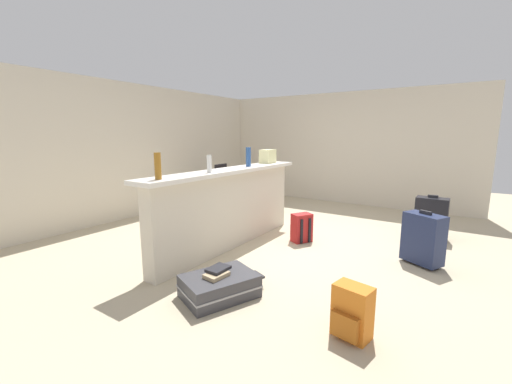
{
  "coord_description": "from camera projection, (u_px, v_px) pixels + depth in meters",
  "views": [
    {
      "loc": [
        -4.2,
        -2.26,
        1.55
      ],
      "look_at": [
        0.05,
        0.53,
        0.65
      ],
      "focal_mm": 22.4,
      "sensor_mm": 36.0,
      "label": 1
    }
  ],
  "objects": [
    {
      "name": "bottle_blue",
      "position": [
        248.0,
        157.0,
        4.66
      ],
      "size": [
        0.07,
        0.07,
        0.28
      ],
      "primitive_type": "cylinder",
      "color": "#284C89",
      "rests_on": "bar_countertop"
    },
    {
      "name": "bottle_white",
      "position": [
        209.0,
        164.0,
        3.91
      ],
      "size": [
        0.06,
        0.06,
        0.21
      ],
      "primitive_type": "cylinder",
      "color": "silver",
      "rests_on": "bar_countertop"
    },
    {
      "name": "backpack_red",
      "position": [
        301.0,
        228.0,
        4.7
      ],
      "size": [
        0.33,
        0.32,
        0.42
      ],
      "color": "red",
      "rests_on": "ground_plane"
    },
    {
      "name": "ground_plane",
      "position": [
        283.0,
        238.0,
        4.95
      ],
      "size": [
        13.0,
        13.0,
        0.05
      ],
      "primitive_type": "cube",
      "color": "#BCAD8E"
    },
    {
      "name": "wall_back",
      "position": [
        150.0,
        150.0,
        6.38
      ],
      "size": [
        6.6,
        0.1,
        2.5
      ],
      "primitive_type": "cube",
      "color": "beige",
      "rests_on": "ground_plane"
    },
    {
      "name": "partition_half_wall",
      "position": [
        230.0,
        210.0,
        4.44
      ],
      "size": [
        2.8,
        0.2,
        1.05
      ],
      "primitive_type": "cube",
      "color": "beige",
      "rests_on": "ground_plane"
    },
    {
      "name": "suitcase_upright_black",
      "position": [
        431.0,
        217.0,
        4.82
      ],
      "size": [
        0.25,
        0.44,
        0.67
      ],
      "color": "black",
      "rests_on": "ground_plane"
    },
    {
      "name": "suitcase_upright_navy",
      "position": [
        423.0,
        238.0,
        3.83
      ],
      "size": [
        0.42,
        0.5,
        0.67
      ],
      "color": "#1E284C",
      "rests_on": "ground_plane"
    },
    {
      "name": "bottle_clear",
      "position": [
        273.0,
        156.0,
        5.43
      ],
      "size": [
        0.06,
        0.06,
        0.21
      ],
      "primitive_type": "cylinder",
      "color": "silver",
      "rests_on": "bar_countertop"
    },
    {
      "name": "wall_right",
      "position": [
        335.0,
        148.0,
        7.4
      ],
      "size": [
        0.1,
        6.0,
        2.5
      ],
      "primitive_type": "cube",
      "color": "beige",
      "rests_on": "ground_plane"
    },
    {
      "name": "suitcase_flat_charcoal",
      "position": [
        220.0,
        286.0,
        3.1
      ],
      "size": [
        0.89,
        0.72,
        0.22
      ],
      "color": "#38383D",
      "rests_on": "ground_plane"
    },
    {
      "name": "dining_table",
      "position": [
        234.0,
        179.0,
        6.69
      ],
      "size": [
        1.1,
        0.8,
        0.74
      ],
      "color": "brown",
      "rests_on": "ground_plane"
    },
    {
      "name": "dining_chair_far_side",
      "position": [
        217.0,
        182.0,
        7.1
      ],
      "size": [
        0.42,
        0.42,
        0.93
      ],
      "color": "black",
      "rests_on": "ground_plane"
    },
    {
      "name": "bar_countertop",
      "position": [
        229.0,
        171.0,
        4.35
      ],
      "size": [
        2.96,
        0.4,
        0.05
      ],
      "primitive_type": "cube",
      "color": "white",
      "rests_on": "partition_half_wall"
    },
    {
      "name": "grocery_bag",
      "position": [
        268.0,
        156.0,
        5.24
      ],
      "size": [
        0.26,
        0.18,
        0.22
      ],
      "primitive_type": "cube",
      "color": "beige",
      "rests_on": "bar_countertop"
    },
    {
      "name": "dining_chair_near_partition",
      "position": [
        255.0,
        188.0,
        6.39
      ],
      "size": [
        0.42,
        0.42,
        0.93
      ],
      "color": "black",
      "rests_on": "ground_plane"
    },
    {
      "name": "book_stack",
      "position": [
        217.0,
        272.0,
        3.06
      ],
      "size": [
        0.29,
        0.2,
        0.07
      ],
      "color": "tan",
      "rests_on": "suitcase_flat_charcoal"
    },
    {
      "name": "bottle_amber",
      "position": [
        158.0,
        166.0,
        3.28
      ],
      "size": [
        0.07,
        0.07,
        0.28
      ],
      "primitive_type": "cylinder",
      "color": "#9E661E",
      "rests_on": "bar_countertop"
    },
    {
      "name": "backpack_orange",
      "position": [
        352.0,
        313.0,
        2.46
      ],
      "size": [
        0.29,
        0.31,
        0.42
      ],
      "color": "orange",
      "rests_on": "ground_plane"
    }
  ]
}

